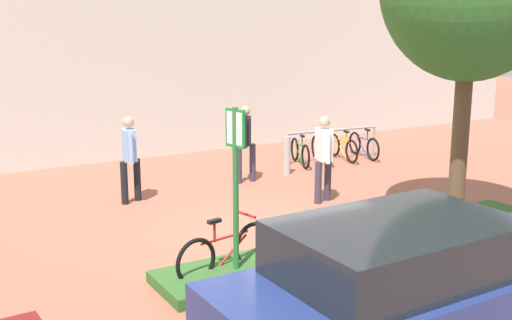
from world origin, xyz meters
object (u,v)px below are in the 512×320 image
(person_suited_navy, at_px, (246,139))
(bike_at_sign, at_px, (225,251))
(parking_sign_post, at_px, (236,169))
(bollard_steel, at_px, (287,156))
(person_casual_tan, at_px, (324,153))
(bike_rack_cluster, at_px, (332,148))
(car_navy_sedan, at_px, (406,291))
(person_shirt_blue, at_px, (130,154))

(person_suited_navy, bearing_deg, bike_at_sign, -122.82)
(parking_sign_post, xyz_separation_m, bike_at_sign, (-0.05, 0.23, -1.23))
(bollard_steel, relative_size, person_casual_tan, 0.52)
(bollard_steel, bearing_deg, bike_rack_cluster, 19.07)
(car_navy_sedan, bearing_deg, bollard_steel, 65.21)
(bollard_steel, bearing_deg, person_casual_tan, -105.93)
(bike_at_sign, bearing_deg, car_navy_sedan, -78.89)
(bike_rack_cluster, height_order, person_casual_tan, person_casual_tan)
(parking_sign_post, height_order, bike_at_sign, parking_sign_post)
(parking_sign_post, height_order, bike_rack_cluster, parking_sign_post)
(person_suited_navy, bearing_deg, bollard_steel, 6.72)
(person_shirt_blue, bearing_deg, bollard_steel, 5.45)
(parking_sign_post, distance_m, bike_rack_cluster, 8.05)
(bike_at_sign, bearing_deg, bollard_steel, 48.46)
(bike_at_sign, height_order, bollard_steel, bollard_steel)
(person_suited_navy, height_order, person_casual_tan, same)
(person_suited_navy, height_order, person_shirt_blue, same)
(bike_at_sign, bearing_deg, person_suited_navy, 57.18)
(person_suited_navy, relative_size, car_navy_sedan, 0.40)
(bike_rack_cluster, relative_size, person_casual_tan, 1.54)
(bike_rack_cluster, distance_m, person_suited_navy, 3.17)
(bike_rack_cluster, xyz_separation_m, person_suited_navy, (-3.01, -0.77, 0.64))
(bike_at_sign, xyz_separation_m, bollard_steel, (4.05, 4.57, 0.10))
(person_suited_navy, distance_m, person_shirt_blue, 2.76)
(bike_rack_cluster, height_order, bollard_steel, bollard_steel)
(person_suited_navy, bearing_deg, person_shirt_blue, -175.10)
(bike_rack_cluster, relative_size, bollard_steel, 2.94)
(parking_sign_post, distance_m, person_shirt_blue, 4.46)
(bike_at_sign, height_order, bike_rack_cluster, bike_at_sign)
(person_casual_tan, xyz_separation_m, person_shirt_blue, (-3.29, 1.91, 0.00))
(bike_at_sign, height_order, person_suited_navy, person_suited_navy)
(bike_at_sign, xyz_separation_m, bike_rack_cluster, (5.87, 5.20, -0.00))
(parking_sign_post, xyz_separation_m, bike_rack_cluster, (5.82, 5.43, -1.23))
(parking_sign_post, bearing_deg, car_navy_sedan, -79.00)
(bollard_steel, xyz_separation_m, person_suited_navy, (-1.19, -0.14, 0.53))
(parking_sign_post, relative_size, bike_rack_cluster, 0.91)
(parking_sign_post, bearing_deg, person_shirt_blue, 89.27)
(bike_rack_cluster, bearing_deg, car_navy_sedan, -123.01)
(person_shirt_blue, bearing_deg, person_casual_tan, -30.22)
(bollard_steel, bearing_deg, car_navy_sedan, -114.79)
(bike_at_sign, relative_size, person_casual_tan, 0.96)
(bike_rack_cluster, distance_m, car_navy_sedan, 9.72)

